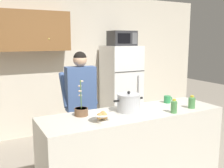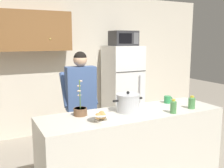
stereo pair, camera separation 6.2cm
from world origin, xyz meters
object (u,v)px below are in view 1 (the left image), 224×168
Objects in this scene: bread_bowl at (102,117)px; bottle_near_edge at (192,102)px; bottle_mid_counter at (174,106)px; cooking_pot at (129,103)px; coffee_mug at (167,99)px; microwave at (122,38)px; potted_orchid at (81,110)px; person_near_pot at (81,95)px; refrigerator at (121,88)px.

bottle_near_edge is at bearing -2.21° from bread_bowl.
bottle_mid_counter is at bearing -170.08° from bottle_near_edge.
cooking_pot reaches higher than bread_bowl.
cooking_pot is at bearing -169.64° from coffee_mug.
microwave is 2.90× the size of bottle_mid_counter.
bottle_near_edge is at bearing -14.53° from potted_orchid.
cooking_pot is at bearing -70.23° from person_near_pot.
potted_orchid is (-0.55, 0.11, -0.05)m from cooking_pot.
coffee_mug is 1.17m from bread_bowl.
refrigerator is 2.42m from bread_bowl.
microwave reaches higher than cooking_pot.
bottle_mid_counter is 0.41× the size of potted_orchid.
cooking_pot is at bearing -117.47° from refrigerator.
microwave reaches higher than coffee_mug.
potted_orchid is at bearing -131.31° from refrigerator.
person_near_pot is 0.74m from potted_orchid.
potted_orchid reaches higher than cooking_pot.
bottle_near_edge is 0.34m from bottle_mid_counter.
bottle_mid_counter is at bearing -22.17° from potted_orchid.
bottle_mid_counter is at bearing -103.65° from microwave.
refrigerator is 10.25× the size of bottle_near_edge.
coffee_mug is (-0.25, -1.66, -0.81)m from microwave.
cooking_pot is 2.42× the size of bottle_near_edge.
coffee_mug is 1.24m from potted_orchid.
microwave is 2.15m from cooking_pot.
bottle_mid_counter is (-0.50, -2.10, 0.18)m from refrigerator.
bottle_mid_counter reaches higher than bread_bowl.
bread_bowl is 0.32m from potted_orchid.
refrigerator is at bearing 85.32° from bottle_near_edge.
person_near_pot is at bearing 81.61° from bread_bowl.
person_near_pot is 9.67× the size of bottle_mid_counter.
bottle_near_edge is (-0.17, -2.02, -0.78)m from microwave.
person_near_pot is 1.19m from coffee_mug.
refrigerator is 2.04m from cooking_pot.
coffee_mug is at bearing -98.56° from microwave.
microwave is 3.66× the size of coffee_mug.
bread_bowl is (-1.37, -1.97, -0.81)m from microwave.
microwave reaches higher than person_near_pot.
bread_bowl is at bearing 173.10° from bottle_mid_counter.
person_near_pot reaches higher than coffee_mug.
microwave is 2.17m from bottle_near_edge.
cooking_pot is 0.70m from coffee_mug.
bread_bowl is at bearing -164.50° from coffee_mug.
bottle_near_edge is (0.77, -0.23, -0.03)m from cooking_pot.
bottle_near_edge is 0.97× the size of bottle_mid_counter.
potted_orchid reaches higher than coffee_mug.
refrigerator reaches higher than coffee_mug.
refrigerator is 1.03× the size of person_near_pot.
coffee_mug is 0.33× the size of potted_orchid.
bread_bowl is at bearing -156.90° from cooking_pot.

